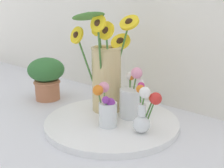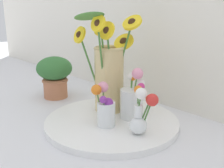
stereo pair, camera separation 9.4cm
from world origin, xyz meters
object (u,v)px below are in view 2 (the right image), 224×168
at_px(vase_small_center, 105,107).
at_px(vase_small_back, 132,99).
at_px(mason_jar_sunflowers, 109,72).
at_px(serving_tray, 112,122).
at_px(vase_bulb_right, 142,112).
at_px(potted_plant, 55,74).

bearing_deg(vase_small_center, vase_small_back, 83.59).
height_order(mason_jar_sunflowers, vase_small_back, mason_jar_sunflowers).
relative_size(serving_tray, vase_bulb_right, 3.11).
bearing_deg(potted_plant, vase_small_center, -8.40).
relative_size(serving_tray, mason_jar_sunflowers, 1.25).
height_order(vase_bulb_right, vase_small_back, vase_small_back).
distance_m(mason_jar_sunflowers, vase_small_back, 0.15).
bearing_deg(vase_small_back, serving_tray, -119.70).
height_order(mason_jar_sunflowers, potted_plant, mason_jar_sunflowers).
bearing_deg(serving_tray, potted_plant, 178.41).
xyz_separation_m(vase_bulb_right, vase_small_back, (-0.11, 0.08, -0.00)).
xyz_separation_m(vase_small_back, potted_plant, (-0.46, -0.05, 0.02)).
bearing_deg(potted_plant, vase_bulb_right, -2.21).
relative_size(vase_bulb_right, potted_plant, 0.79).
bearing_deg(mason_jar_sunflowers, serving_tray, -34.34).
bearing_deg(vase_bulb_right, vase_small_back, 146.16).
height_order(vase_small_center, vase_small_back, vase_small_back).
xyz_separation_m(serving_tray, vase_bulb_right, (0.15, -0.01, 0.09)).
relative_size(vase_small_center, potted_plant, 0.75).
height_order(serving_tray, vase_small_center, vase_small_center).
height_order(vase_small_back, potted_plant, vase_small_back).
bearing_deg(serving_tray, vase_small_center, -65.87).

